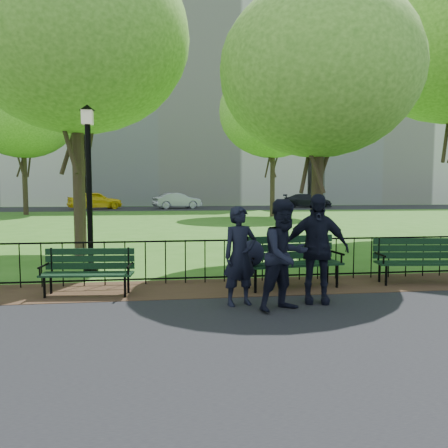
{
  "coord_description": "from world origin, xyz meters",
  "views": [
    {
      "loc": [
        -1.79,
        -6.8,
        1.95
      ],
      "look_at": [
        -0.67,
        1.5,
        1.26
      ],
      "focal_mm": 35.0,
      "sensor_mm": 36.0,
      "label": 1
    }
  ],
  "objects": [
    {
      "name": "ground",
      "position": [
        0.0,
        0.0,
        0.0
      ],
      "size": [
        120.0,
        120.0,
        0.0
      ],
      "primitive_type": "plane",
      "color": "#32661A"
    },
    {
      "name": "asphalt_path",
      "position": [
        0.0,
        -3.4,
        0.01
      ],
      "size": [
        60.0,
        9.2,
        0.01
      ],
      "primitive_type": "cube",
      "color": "black",
      "rests_on": "ground"
    },
    {
      "name": "dirt_strip",
      "position": [
        0.0,
        1.5,
        0.01
      ],
      "size": [
        60.0,
        1.6,
        0.01
      ],
      "primitive_type": "cube",
      "color": "#332515",
      "rests_on": "ground"
    },
    {
      "name": "far_street",
      "position": [
        0.0,
        35.0,
        0.01
      ],
      "size": [
        70.0,
        9.0,
        0.01
      ],
      "primitive_type": "cube",
      "color": "black",
      "rests_on": "ground"
    },
    {
      "name": "iron_fence",
      "position": [
        0.0,
        2.0,
        0.5
      ],
      "size": [
        24.06,
        0.06,
        1.0
      ],
      "color": "black",
      "rests_on": "ground"
    },
    {
      "name": "apartment_mid",
      "position": [
        2.0,
        48.0,
        15.0
      ],
      "size": [
        24.0,
        15.0,
        30.0
      ],
      "primitive_type": "cube",
      "color": "beige",
      "rests_on": "ground"
    },
    {
      "name": "apartment_east",
      "position": [
        26.0,
        48.0,
        12.0
      ],
      "size": [
        20.0,
        15.0,
        24.0
      ],
      "primitive_type": "cube",
      "color": "silver",
      "rests_on": "ground"
    },
    {
      "name": "park_bench_main",
      "position": [
        0.26,
        1.23,
        0.68
      ],
      "size": [
        2.08,
        0.84,
        1.1
      ],
      "rotation": [
        0.0,
        0.0,
        0.13
      ],
      "color": "black",
      "rests_on": "ground"
    },
    {
      "name": "park_bench_left_a",
      "position": [
        -3.19,
        1.28,
        0.53
      ],
      "size": [
        1.66,
        0.65,
        0.92
      ],
      "rotation": [
        0.0,
        0.0,
        -0.09
      ],
      "color": "black",
      "rests_on": "ground"
    },
    {
      "name": "park_bench_right_a",
      "position": [
        3.31,
        1.4,
        0.57
      ],
      "size": [
        1.81,
        0.73,
        1.0
      ],
      "rotation": [
        0.0,
        0.0,
        -0.11
      ],
      "color": "black",
      "rests_on": "ground"
    },
    {
      "name": "lamppost",
      "position": [
        -3.49,
        3.37,
        2.07
      ],
      "size": [
        0.34,
        0.34,
        3.8
      ],
      "color": "black",
      "rests_on": "ground"
    },
    {
      "name": "tree_near_w",
      "position": [
        -4.25,
        6.26,
        6.22
      ],
      "size": [
        6.43,
        6.43,
        8.96
      ],
      "color": "#2D2116",
      "rests_on": "ground"
    },
    {
      "name": "tree_near_e",
      "position": [
        2.05,
        3.92,
        4.83
      ],
      "size": [
        4.99,
        4.99,
        6.96
      ],
      "color": "#2D2116",
      "rests_on": "ground"
    },
    {
      "name": "tree_far_e",
      "position": [
        5.43,
        22.24,
        7.06
      ],
      "size": [
        7.29,
        7.29,
        10.16
      ],
      "color": "#2D2116",
      "rests_on": "ground"
    },
    {
      "name": "tree_far_w",
      "position": [
        -11.87,
        26.57,
        7.29
      ],
      "size": [
        7.53,
        7.53,
        10.5
      ],
      "color": "#2D2116",
      "rests_on": "ground"
    },
    {
      "name": "person_left",
      "position": [
        -0.58,
        0.23,
        0.83
      ],
      "size": [
        0.69,
        0.55,
        1.64
      ],
      "primitive_type": "imported",
      "rotation": [
        0.0,
        0.0,
        0.29
      ],
      "color": "black",
      "rests_on": "asphalt_path"
    },
    {
      "name": "person_mid",
      "position": [
        0.07,
        -0.18,
        0.9
      ],
      "size": [
        0.97,
        0.76,
        1.77
      ],
      "primitive_type": "imported",
      "rotation": [
        0.0,
        0.0,
        0.42
      ],
      "color": "black",
      "rests_on": "asphalt_path"
    },
    {
      "name": "person_right",
      "position": [
        0.72,
        0.22,
        0.93
      ],
      "size": [
        1.15,
        0.67,
        1.84
      ],
      "primitive_type": "imported",
      "rotation": [
        0.0,
        0.0,
        -0.22
      ],
      "color": "black",
      "rests_on": "asphalt_path"
    },
    {
      "name": "taxi",
      "position": [
        -8.14,
        34.11,
        0.82
      ],
      "size": [
        5.13,
        3.66,
        1.62
      ],
      "primitive_type": "imported",
      "rotation": [
        0.0,
        0.0,
        1.98
      ],
      "color": "yellow",
      "rests_on": "far_street"
    },
    {
      "name": "sedan_silver",
      "position": [
        -0.69,
        34.38,
        0.75
      ],
      "size": [
        4.72,
        2.87,
        1.47
      ],
      "primitive_type": "imported",
      "rotation": [
        0.0,
        0.0,
        1.89
      ],
      "color": "#999CA0",
      "rests_on": "far_street"
    },
    {
      "name": "sedan_dark",
      "position": [
        12.0,
        34.47,
        0.69
      ],
      "size": [
        5.04,
        3.39,
        1.36
      ],
      "primitive_type": "imported",
      "rotation": [
        0.0,
        0.0,
        1.22
      ],
      "color": "black",
      "rests_on": "far_street"
    }
  ]
}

